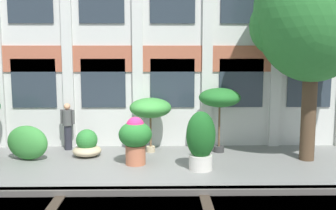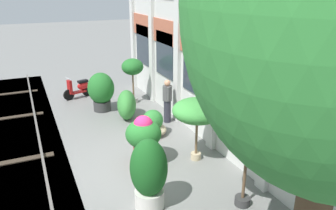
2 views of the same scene
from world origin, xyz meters
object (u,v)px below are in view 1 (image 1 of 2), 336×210
object	(u,v)px
broadleaf_tree	(313,15)
resident_by_doorway	(68,125)
potted_plant_terracotta_small	(150,108)
potted_plant_wide_bowl	(87,145)
potted_plant_fluted_column	(135,137)
topiary_hedge	(27,143)
potted_plant_glazed_jar	(201,140)
potted_plant_tall_urn	(220,99)

from	to	relation	value
broadleaf_tree	resident_by_doorway	world-z (taller)	broadleaf_tree
broadleaf_tree	potted_plant_terracotta_small	world-z (taller)	broadleaf_tree
potted_plant_wide_bowl	potted_plant_fluted_column	bearing A→B (deg)	-29.64
potted_plant_terracotta_small	topiary_hedge	xyz separation A→B (m)	(-3.81, -0.86, -0.94)
potted_plant_wide_bowl	topiary_hedge	bearing A→B (deg)	-169.07
potted_plant_glazed_jar	resident_by_doorway	world-z (taller)	potted_plant_glazed_jar
potted_plant_fluted_column	resident_by_doorway	size ratio (longest dim) A/B	0.89
broadleaf_tree	potted_plant_fluted_column	bearing A→B (deg)	-175.74
potted_plant_wide_bowl	resident_by_doorway	xyz separation A→B (m)	(-0.81, 0.89, 0.49)
potted_plant_terracotta_small	resident_by_doorway	world-z (taller)	potted_plant_terracotta_small
potted_plant_wide_bowl	potted_plant_glazed_jar	bearing A→B (deg)	-23.06
broadleaf_tree	potted_plant_fluted_column	world-z (taller)	broadleaf_tree
potted_plant_tall_urn	topiary_hedge	size ratio (longest dim) A/B	1.54
potted_plant_wide_bowl	topiary_hedge	distance (m)	1.82
resident_by_doorway	potted_plant_glazed_jar	bearing A→B (deg)	77.17
potted_plant_fluted_column	potted_plant_glazed_jar	bearing A→B (deg)	-16.87
resident_by_doorway	potted_plant_fluted_column	bearing A→B (deg)	69.32
topiary_hedge	potted_plant_fluted_column	bearing A→B (deg)	-9.66
potted_plant_tall_urn	potted_plant_fluted_column	world-z (taller)	potted_plant_tall_urn
potted_plant_wide_bowl	potted_plant_tall_urn	world-z (taller)	potted_plant_tall_urn
potted_plant_fluted_column	potted_plant_terracotta_small	xyz separation A→B (m)	(0.41, 1.44, 0.65)
broadleaf_tree	potted_plant_glazed_jar	world-z (taller)	broadleaf_tree
topiary_hedge	potted_plant_tall_urn	bearing A→B (deg)	7.58
potted_plant_glazed_jar	potted_plant_tall_urn	size ratio (longest dim) A/B	0.78
potted_plant_glazed_jar	potted_plant_fluted_column	size ratio (longest dim) A/B	1.18
potted_plant_glazed_jar	potted_plant_terracotta_small	bearing A→B (deg)	126.28
broadleaf_tree	potted_plant_glazed_jar	size ratio (longest dim) A/B	3.96
broadleaf_tree	potted_plant_tall_urn	distance (m)	3.83
potted_plant_wide_bowl	potted_plant_fluted_column	size ratio (longest dim) A/B	0.64
potted_plant_glazed_jar	potted_plant_fluted_column	world-z (taller)	potted_plant_glazed_jar
broadleaf_tree	resident_by_doorway	xyz separation A→B (m)	(-7.73, 1.42, -3.58)
potted_plant_fluted_column	potted_plant_tall_urn	bearing A→B (deg)	27.23
potted_plant_wide_bowl	topiary_hedge	size ratio (longest dim) A/B	0.66
potted_plant_tall_urn	resident_by_doorway	bearing A→B (deg)	175.27
potted_plant_tall_urn	topiary_hedge	bearing A→B (deg)	-172.42
broadleaf_tree	potted_plant_tall_urn	size ratio (longest dim) A/B	3.10
potted_plant_tall_urn	topiary_hedge	world-z (taller)	potted_plant_tall_urn
potted_plant_glazed_jar	potted_plant_tall_urn	distance (m)	2.32
potted_plant_glazed_jar	potted_plant_wide_bowl	distance (m)	3.85
potted_plant_glazed_jar	potted_plant_fluted_column	distance (m)	1.98
broadleaf_tree	resident_by_doorway	distance (m)	8.63
resident_by_doorway	topiary_hedge	bearing A→B (deg)	-22.03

